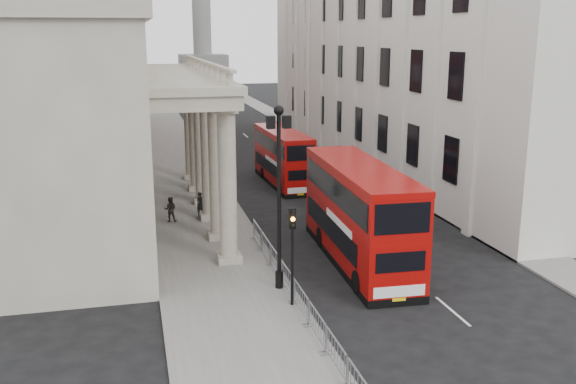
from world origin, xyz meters
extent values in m
plane|color=black|center=(0.00, 0.00, 0.00)|extent=(260.00, 260.00, 0.00)
cube|color=slate|center=(-3.00, 30.00, 0.06)|extent=(6.00, 140.00, 0.12)
cube|color=slate|center=(13.50, 30.00, 0.06)|extent=(3.00, 140.00, 0.12)
cube|color=slate|center=(-0.05, 30.00, 0.07)|extent=(0.20, 140.00, 0.14)
cube|color=gray|center=(-10.50, 18.00, 6.00)|extent=(9.00, 28.00, 12.00)
cube|color=maroon|center=(-10.50, 48.00, 11.00)|extent=(9.00, 32.00, 22.00)
cube|color=gray|center=(-10.50, 80.00, 10.00)|extent=(9.00, 30.00, 20.00)
cube|color=silver|center=(16.00, 32.00, 12.50)|extent=(8.00, 55.00, 25.00)
cube|color=#60605E|center=(6.00, 92.00, 4.00)|extent=(8.00, 8.00, 8.00)
cylinder|color=black|center=(-0.60, 4.00, 0.52)|extent=(0.36, 0.36, 0.80)
cylinder|color=black|center=(-0.60, 4.00, 4.12)|extent=(0.18, 0.18, 8.00)
sphere|color=black|center=(-0.60, 4.00, 8.22)|extent=(0.44, 0.44, 0.44)
cube|color=black|center=(-0.25, 4.00, 7.72)|extent=(0.35, 0.35, 0.55)
cube|color=black|center=(-0.95, 4.00, 7.72)|extent=(0.35, 0.35, 0.55)
cylinder|color=black|center=(-0.60, 20.00, 0.52)|extent=(0.36, 0.36, 0.80)
cylinder|color=black|center=(-0.60, 20.00, 4.12)|extent=(0.18, 0.18, 8.00)
sphere|color=black|center=(-0.60, 20.00, 8.22)|extent=(0.44, 0.44, 0.44)
cube|color=black|center=(-0.25, 20.00, 7.72)|extent=(0.35, 0.35, 0.55)
cube|color=black|center=(-0.95, 20.00, 7.72)|extent=(0.35, 0.35, 0.55)
cylinder|color=black|center=(-0.60, 36.00, 0.52)|extent=(0.36, 0.36, 0.80)
cylinder|color=black|center=(-0.60, 36.00, 4.12)|extent=(0.18, 0.18, 8.00)
sphere|color=black|center=(-0.60, 36.00, 8.22)|extent=(0.44, 0.44, 0.44)
cube|color=black|center=(-0.25, 36.00, 7.72)|extent=(0.35, 0.35, 0.55)
cube|color=black|center=(-0.95, 36.00, 7.72)|extent=(0.35, 0.35, 0.55)
cylinder|color=black|center=(-0.50, 2.00, 1.82)|extent=(0.12, 0.12, 3.40)
cube|color=black|center=(-0.50, 2.00, 3.97)|extent=(0.28, 0.22, 0.90)
sphere|color=black|center=(-0.50, 1.87, 4.27)|extent=(0.18, 0.18, 0.18)
sphere|color=orange|center=(-0.50, 1.87, 3.97)|extent=(0.18, 0.18, 0.18)
sphere|color=black|center=(-0.50, 1.87, 3.67)|extent=(0.18, 0.18, 0.18)
cube|color=gray|center=(-0.35, -3.65, 0.67)|extent=(0.50, 2.30, 1.10)
cube|color=gray|center=(-0.35, -1.30, 0.67)|extent=(0.50, 2.30, 1.10)
cube|color=gray|center=(-0.35, 1.05, 0.67)|extent=(0.50, 2.30, 1.10)
cube|color=gray|center=(-0.35, 3.40, 0.67)|extent=(0.50, 2.30, 1.10)
cube|color=gray|center=(-0.35, 5.75, 0.67)|extent=(0.50, 2.30, 1.10)
cube|color=gray|center=(-0.35, 8.10, 0.67)|extent=(0.50, 2.30, 1.10)
cube|color=gray|center=(-0.35, 10.45, 0.67)|extent=(0.50, 2.30, 1.10)
cube|color=#980907|center=(4.19, 6.72, 1.49)|extent=(3.24, 11.73, 2.21)
cube|color=#980907|center=(4.19, 6.72, 3.79)|extent=(3.24, 11.73, 1.94)
cube|color=#980907|center=(4.19, 6.72, 4.90)|extent=(3.29, 11.77, 0.28)
cube|color=black|center=(4.19, 6.72, 0.19)|extent=(3.26, 11.73, 0.39)
cube|color=black|center=(4.19, 6.72, 1.77)|extent=(3.22, 9.52, 1.11)
cube|color=black|center=(4.19, 6.72, 3.90)|extent=(3.28, 11.07, 1.22)
cube|color=white|center=(3.95, 0.92, 0.72)|extent=(2.33, 0.16, 0.50)
cube|color=yellow|center=(3.95, 0.91, 0.35)|extent=(0.61, 0.07, 0.14)
cylinder|color=black|center=(2.77, 2.73, 0.55)|extent=(0.40, 1.12, 1.11)
cylinder|color=black|center=(5.27, 2.63, 0.55)|extent=(0.40, 1.12, 1.11)
cylinder|color=black|center=(3.05, 9.48, 0.55)|extent=(0.40, 1.12, 1.11)
cylinder|color=black|center=(5.55, 9.38, 0.55)|extent=(0.40, 1.12, 1.11)
cube|color=#AA0A07|center=(4.52, 24.90, 1.24)|extent=(2.60, 9.70, 1.83)
cube|color=#AA0A07|center=(4.52, 24.90, 3.14)|extent=(2.60, 9.70, 1.61)
cube|color=#AA0A07|center=(4.52, 24.90, 4.06)|extent=(2.64, 9.74, 0.23)
cube|color=black|center=(4.52, 24.90, 0.16)|extent=(2.62, 9.70, 0.32)
cube|color=black|center=(4.52, 24.90, 1.47)|extent=(2.60, 7.87, 0.92)
cube|color=black|center=(4.52, 24.90, 3.23)|extent=(2.64, 9.15, 1.01)
cube|color=white|center=(4.67, 20.10, 0.60)|extent=(1.93, 0.12, 0.41)
cube|color=yellow|center=(4.68, 20.09, 0.29)|extent=(0.51, 0.05, 0.12)
cylinder|color=black|center=(3.59, 21.52, 0.46)|extent=(0.32, 0.93, 0.92)
cylinder|color=black|center=(5.66, 21.59, 0.46)|extent=(0.32, 0.93, 0.92)
cylinder|color=black|center=(3.41, 27.12, 0.46)|extent=(0.32, 0.93, 0.92)
cylinder|color=black|center=(5.49, 27.18, 0.46)|extent=(0.32, 0.93, 0.92)
imported|color=black|center=(-2.78, 16.80, 0.90)|extent=(0.66, 0.55, 1.55)
imported|color=black|center=(-4.73, 15.97, 0.90)|extent=(0.86, 0.72, 1.57)
imported|color=black|center=(-2.11, 20.48, 1.07)|extent=(1.11, 1.00, 1.91)
camera|label=1|loc=(-6.74, -22.75, 11.38)|focal=40.00mm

